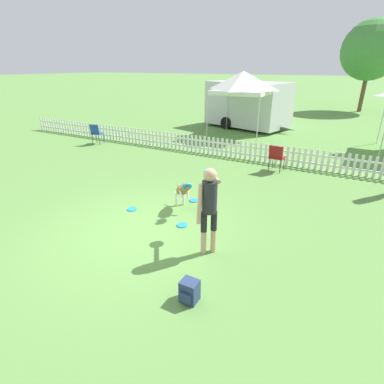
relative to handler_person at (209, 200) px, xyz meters
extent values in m
plane|color=#5B8C42|center=(-1.66, -0.06, -1.09)|extent=(240.00, 240.00, 0.00)
cylinder|color=tan|center=(-0.05, -0.11, -0.85)|extent=(0.11, 0.11, 0.48)
cylinder|color=black|center=(-0.05, -0.11, -0.41)|extent=(0.12, 0.12, 0.40)
cylinder|color=tan|center=(0.09, 0.03, -0.85)|extent=(0.11, 0.11, 0.48)
cylinder|color=black|center=(0.09, 0.03, -0.41)|extent=(0.12, 0.12, 0.40)
cylinder|color=#26262D|center=(0.02, -0.04, 0.09)|extent=(0.40, 0.40, 0.61)
sphere|color=tan|center=(0.02, -0.04, 0.52)|extent=(0.24, 0.24, 0.24)
cylinder|color=tan|center=(-0.08, -0.22, 0.00)|extent=(0.12, 0.22, 0.74)
cylinder|color=tan|center=(-0.09, 0.37, 0.33)|extent=(0.53, 0.62, 0.14)
cylinder|color=#1E8CD8|center=(-0.32, 0.65, 0.27)|extent=(0.24, 0.24, 0.02)
cylinder|color=#1E8CD8|center=(-0.32, 0.65, 0.30)|extent=(0.24, 0.24, 0.02)
cylinder|color=#1E8CD8|center=(-0.32, 0.65, 0.32)|extent=(0.24, 0.24, 0.02)
ellipsoid|color=olive|center=(-1.38, 1.35, -0.56)|extent=(0.66, 0.66, 0.52)
ellipsoid|color=white|center=(-1.38, 1.35, -0.61)|extent=(0.35, 0.35, 0.25)
sphere|color=olive|center=(-1.12, 1.10, -0.35)|extent=(0.19, 0.19, 0.19)
cone|color=olive|center=(-1.07, 1.04, -0.31)|extent=(0.19, 0.19, 0.15)
cylinder|color=#1E8CD8|center=(-1.07, 1.04, -0.31)|extent=(0.27, 0.27, 0.22)
cone|color=olive|center=(-1.10, 1.16, -0.28)|extent=(0.06, 0.06, 0.08)
cone|color=olive|center=(-1.18, 1.08, -0.28)|extent=(0.06, 0.06, 0.08)
cylinder|color=white|center=(-1.49, 1.61, -0.90)|extent=(0.06, 0.06, 0.38)
cylinder|color=white|center=(-1.63, 1.47, -0.90)|extent=(0.06, 0.06, 0.38)
cylinder|color=white|center=(-1.19, 1.29, -0.56)|extent=(0.16, 0.16, 0.30)
cylinder|color=white|center=(-1.31, 1.16, -0.56)|extent=(0.16, 0.16, 0.30)
cone|color=olive|center=(-1.67, 1.64, -0.67)|extent=(0.25, 0.25, 0.20)
cylinder|color=#1E8CD8|center=(-0.96, 0.62, -1.08)|extent=(0.24, 0.24, 0.02)
cylinder|color=#1E8CD8|center=(-2.49, 0.72, -1.08)|extent=(0.24, 0.24, 0.02)
cylinder|color=#1E8CD8|center=(-1.37, 1.94, -1.08)|extent=(0.24, 0.24, 0.02)
cube|color=navy|center=(0.34, -1.35, -0.91)|extent=(0.27, 0.23, 0.36)
cube|color=navy|center=(0.34, -1.49, -0.95)|extent=(0.19, 0.04, 0.18)
cube|color=white|center=(-1.66, 6.32, -0.88)|extent=(23.96, 0.04, 0.06)
cube|color=white|center=(-1.66, 6.32, -0.58)|extent=(23.96, 0.04, 0.06)
cube|color=white|center=(-13.54, 6.32, -0.74)|extent=(0.09, 0.02, 0.71)
cube|color=white|center=(-13.34, 6.32, -0.74)|extent=(0.09, 0.02, 0.71)
cube|color=white|center=(-13.14, 6.32, -0.74)|extent=(0.09, 0.02, 0.71)
cube|color=white|center=(-12.94, 6.32, -0.74)|extent=(0.09, 0.02, 0.71)
cube|color=white|center=(-12.75, 6.32, -0.74)|extent=(0.09, 0.02, 0.71)
cube|color=white|center=(-12.55, 6.32, -0.74)|extent=(0.09, 0.02, 0.71)
cube|color=white|center=(-12.35, 6.32, -0.74)|extent=(0.09, 0.02, 0.71)
cube|color=white|center=(-12.15, 6.32, -0.74)|extent=(0.09, 0.02, 0.71)
cube|color=white|center=(-11.95, 6.32, -0.74)|extent=(0.09, 0.02, 0.71)
cube|color=white|center=(-11.76, 6.32, -0.74)|extent=(0.09, 0.02, 0.71)
cube|color=white|center=(-11.56, 6.32, -0.74)|extent=(0.09, 0.02, 0.71)
cube|color=white|center=(-11.36, 6.32, -0.74)|extent=(0.09, 0.02, 0.71)
cube|color=white|center=(-11.16, 6.32, -0.74)|extent=(0.09, 0.02, 0.71)
cube|color=white|center=(-10.96, 6.32, -0.74)|extent=(0.09, 0.02, 0.71)
cube|color=white|center=(-10.77, 6.32, -0.74)|extent=(0.09, 0.02, 0.71)
cube|color=white|center=(-10.57, 6.32, -0.74)|extent=(0.09, 0.02, 0.71)
cube|color=white|center=(-10.37, 6.32, -0.74)|extent=(0.09, 0.02, 0.71)
cube|color=white|center=(-10.17, 6.32, -0.74)|extent=(0.09, 0.02, 0.71)
cube|color=white|center=(-9.97, 6.32, -0.74)|extent=(0.09, 0.02, 0.71)
cube|color=white|center=(-9.78, 6.32, -0.74)|extent=(0.09, 0.02, 0.71)
cube|color=white|center=(-9.58, 6.32, -0.74)|extent=(0.09, 0.02, 0.71)
cube|color=white|center=(-9.38, 6.32, -0.74)|extent=(0.09, 0.02, 0.71)
cube|color=white|center=(-9.18, 6.32, -0.74)|extent=(0.09, 0.02, 0.71)
cube|color=white|center=(-8.98, 6.32, -0.74)|extent=(0.09, 0.02, 0.71)
cube|color=white|center=(-8.79, 6.32, -0.74)|extent=(0.09, 0.02, 0.71)
cube|color=white|center=(-8.59, 6.32, -0.74)|extent=(0.09, 0.02, 0.71)
cube|color=white|center=(-8.39, 6.32, -0.74)|extent=(0.09, 0.02, 0.71)
cube|color=white|center=(-8.19, 6.32, -0.74)|extent=(0.09, 0.02, 0.71)
cube|color=white|center=(-7.99, 6.32, -0.74)|extent=(0.09, 0.02, 0.71)
cube|color=white|center=(-7.80, 6.32, -0.74)|extent=(0.09, 0.02, 0.71)
cube|color=white|center=(-7.60, 6.32, -0.74)|extent=(0.09, 0.02, 0.71)
cube|color=white|center=(-7.40, 6.32, -0.74)|extent=(0.09, 0.02, 0.71)
cube|color=white|center=(-7.20, 6.32, -0.74)|extent=(0.09, 0.02, 0.71)
cube|color=white|center=(-7.00, 6.32, -0.74)|extent=(0.09, 0.02, 0.71)
cube|color=white|center=(-6.81, 6.32, -0.74)|extent=(0.09, 0.02, 0.71)
cube|color=white|center=(-6.61, 6.32, -0.74)|extent=(0.09, 0.02, 0.71)
cube|color=white|center=(-6.41, 6.32, -0.74)|extent=(0.09, 0.02, 0.71)
cube|color=white|center=(-6.21, 6.32, -0.74)|extent=(0.09, 0.02, 0.71)
cube|color=white|center=(-6.01, 6.32, -0.74)|extent=(0.09, 0.02, 0.71)
cube|color=white|center=(-5.82, 6.32, -0.74)|extent=(0.09, 0.02, 0.71)
cube|color=white|center=(-5.62, 6.32, -0.74)|extent=(0.09, 0.02, 0.71)
cube|color=white|center=(-5.42, 6.32, -0.74)|extent=(0.09, 0.02, 0.71)
cube|color=white|center=(-5.22, 6.32, -0.74)|extent=(0.09, 0.02, 0.71)
cube|color=white|center=(-5.02, 6.32, -0.74)|extent=(0.09, 0.02, 0.71)
cube|color=white|center=(-4.83, 6.32, -0.74)|extent=(0.09, 0.02, 0.71)
cube|color=white|center=(-4.63, 6.32, -0.74)|extent=(0.09, 0.02, 0.71)
cube|color=white|center=(-4.43, 6.32, -0.74)|extent=(0.09, 0.02, 0.71)
cube|color=white|center=(-4.23, 6.32, -0.74)|extent=(0.09, 0.02, 0.71)
cube|color=white|center=(-4.03, 6.32, -0.74)|extent=(0.09, 0.02, 0.71)
cube|color=white|center=(-3.84, 6.32, -0.74)|extent=(0.09, 0.02, 0.71)
cube|color=white|center=(-3.64, 6.32, -0.74)|extent=(0.09, 0.02, 0.71)
cube|color=white|center=(-3.44, 6.32, -0.74)|extent=(0.09, 0.02, 0.71)
cube|color=white|center=(-3.24, 6.32, -0.74)|extent=(0.09, 0.02, 0.71)
cube|color=white|center=(-3.05, 6.32, -0.74)|extent=(0.09, 0.02, 0.71)
cube|color=white|center=(-2.85, 6.32, -0.74)|extent=(0.09, 0.02, 0.71)
cube|color=white|center=(-2.65, 6.32, -0.74)|extent=(0.09, 0.02, 0.71)
cube|color=white|center=(-2.45, 6.32, -0.74)|extent=(0.09, 0.02, 0.71)
cube|color=white|center=(-2.25, 6.32, -0.74)|extent=(0.09, 0.02, 0.71)
cube|color=white|center=(-2.06, 6.32, -0.74)|extent=(0.09, 0.02, 0.71)
cube|color=white|center=(-1.86, 6.32, -0.74)|extent=(0.09, 0.02, 0.71)
cube|color=white|center=(-1.66, 6.32, -0.74)|extent=(0.09, 0.02, 0.71)
cube|color=white|center=(-1.46, 6.32, -0.74)|extent=(0.09, 0.02, 0.71)
cube|color=white|center=(-1.26, 6.32, -0.74)|extent=(0.09, 0.02, 0.71)
cube|color=white|center=(-1.07, 6.32, -0.74)|extent=(0.09, 0.02, 0.71)
cube|color=white|center=(-0.87, 6.32, -0.74)|extent=(0.09, 0.02, 0.71)
cube|color=white|center=(-0.67, 6.32, -0.74)|extent=(0.09, 0.02, 0.71)
cube|color=white|center=(-0.47, 6.32, -0.74)|extent=(0.09, 0.02, 0.71)
cube|color=white|center=(-0.27, 6.32, -0.74)|extent=(0.09, 0.02, 0.71)
cube|color=white|center=(-0.08, 6.32, -0.74)|extent=(0.09, 0.02, 0.71)
cube|color=white|center=(0.12, 6.32, -0.74)|extent=(0.09, 0.02, 0.71)
cube|color=white|center=(0.32, 6.32, -0.74)|extent=(0.09, 0.02, 0.71)
cube|color=white|center=(0.52, 6.32, -0.74)|extent=(0.09, 0.02, 0.71)
cube|color=white|center=(0.72, 6.32, -0.74)|extent=(0.09, 0.02, 0.71)
cube|color=white|center=(0.91, 6.32, -0.74)|extent=(0.09, 0.02, 0.71)
cube|color=white|center=(1.11, 6.32, -0.74)|extent=(0.09, 0.02, 0.71)
cube|color=white|center=(1.31, 6.32, -0.74)|extent=(0.09, 0.02, 0.71)
cube|color=white|center=(1.51, 6.32, -0.74)|extent=(0.09, 0.02, 0.71)
cube|color=white|center=(1.71, 6.32, -0.74)|extent=(0.09, 0.02, 0.71)
cube|color=white|center=(1.90, 6.32, -0.74)|extent=(0.09, 0.02, 0.71)
cube|color=white|center=(2.10, 6.32, -0.74)|extent=(0.09, 0.02, 0.71)
cube|color=white|center=(2.30, 6.32, -0.74)|extent=(0.09, 0.02, 0.71)
cube|color=white|center=(2.50, 6.32, -0.74)|extent=(0.09, 0.02, 0.71)
cube|color=white|center=(2.70, 6.32, -0.74)|extent=(0.09, 0.02, 0.71)
cube|color=white|center=(2.89, 6.32, -0.74)|extent=(0.09, 0.02, 0.71)
cube|color=white|center=(3.09, 6.32, -0.74)|extent=(0.09, 0.02, 0.71)
cylinder|color=#333338|center=(0.15, 5.72, -0.86)|extent=(0.02, 0.02, 0.47)
cylinder|color=#333338|center=(-0.25, 5.76, -0.86)|extent=(0.02, 0.02, 0.47)
cylinder|color=#333338|center=(0.11, 5.32, -0.86)|extent=(0.02, 0.02, 0.47)
cylinder|color=#333338|center=(-0.29, 5.36, -0.86)|extent=(0.02, 0.02, 0.47)
cube|color=maroon|center=(-0.07, 5.54, -0.62)|extent=(0.51, 0.51, 0.03)
cube|color=maroon|center=(-0.09, 5.33, -0.40)|extent=(0.48, 0.13, 0.45)
cylinder|color=#333338|center=(-8.20, 5.67, -0.86)|extent=(0.02, 0.02, 0.48)
cylinder|color=#333338|center=(-8.56, 5.58, -0.86)|extent=(0.02, 0.02, 0.48)
cylinder|color=#333338|center=(-8.11, 5.31, -0.86)|extent=(0.02, 0.02, 0.48)
cylinder|color=#333338|center=(-8.47, 5.22, -0.86)|extent=(0.02, 0.02, 0.48)
cube|color=#1E4799|center=(-8.34, 5.44, -0.62)|extent=(0.53, 0.53, 0.03)
cube|color=#1E4799|center=(-8.29, 5.25, -0.39)|extent=(0.44, 0.20, 0.45)
cylinder|color=silver|center=(-4.41, 8.92, 0.05)|extent=(0.04, 0.04, 2.28)
cylinder|color=silver|center=(-1.84, 8.92, 0.05)|extent=(0.04, 0.04, 2.28)
cylinder|color=silver|center=(-4.41, 11.48, 0.05)|extent=(0.04, 0.04, 2.28)
cylinder|color=silver|center=(-1.84, 11.48, 0.05)|extent=(0.04, 0.04, 2.28)
cube|color=white|center=(-3.13, 10.20, 1.08)|extent=(2.56, 2.56, 0.20)
pyramid|color=white|center=(-3.13, 10.20, 1.61)|extent=(2.56, 2.56, 0.86)
cylinder|color=silver|center=(3.07, 11.68, 0.03)|extent=(0.04, 0.04, 2.24)
cube|color=silver|center=(-3.61, 12.58, 0.25)|extent=(4.99, 3.54, 2.39)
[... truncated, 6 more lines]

